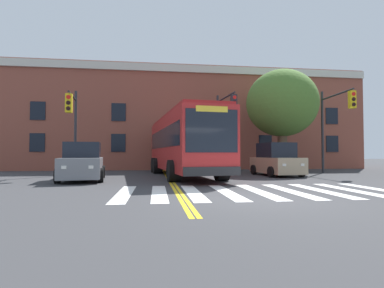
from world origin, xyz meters
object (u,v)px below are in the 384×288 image
object	(u,v)px
city_bus	(183,144)
traffic_light_near_corner	(334,116)
car_grey_near_lane	(83,163)
car_tan_far_lane	(276,161)
street_tree_curbside_large	(282,104)
traffic_light_far_corner	(73,118)
traffic_light_overhead	(224,118)

from	to	relation	value
city_bus	traffic_light_near_corner	size ratio (longest dim) A/B	2.06
car_grey_near_lane	car_tan_far_lane	size ratio (longest dim) A/B	1.15
traffic_light_near_corner	street_tree_curbside_large	bearing A→B (deg)	137.01
car_tan_far_lane	traffic_light_far_corner	size ratio (longest dim) A/B	0.77
car_grey_near_lane	traffic_light_overhead	xyz separation A→B (m)	(8.05, 3.98, 2.79)
car_grey_near_lane	traffic_light_overhead	bearing A→B (deg)	26.28
car_tan_far_lane	city_bus	bearing A→B (deg)	175.78
traffic_light_near_corner	traffic_light_far_corner	world-z (taller)	traffic_light_near_corner
city_bus	car_tan_far_lane	distance (m)	5.61
car_tan_far_lane	traffic_light_overhead	world-z (taller)	traffic_light_overhead
city_bus	street_tree_curbside_large	bearing A→B (deg)	19.22
car_tan_far_lane	traffic_light_overhead	distance (m)	4.41
traffic_light_far_corner	traffic_light_overhead	world-z (taller)	traffic_light_overhead
city_bus	street_tree_curbside_large	distance (m)	8.19
car_tan_far_lane	street_tree_curbside_large	world-z (taller)	street_tree_curbside_large
car_grey_near_lane	traffic_light_near_corner	size ratio (longest dim) A/B	0.82
traffic_light_overhead	traffic_light_near_corner	bearing A→B (deg)	-13.48
city_bus	traffic_light_overhead	distance (m)	3.88
traffic_light_near_corner	traffic_light_overhead	size ratio (longest dim) A/B	1.02
car_tan_far_lane	car_grey_near_lane	bearing A→B (deg)	-170.90
car_tan_far_lane	traffic_light_far_corner	xyz separation A→B (m)	(-11.81, 0.93, 2.47)
city_bus	traffic_light_near_corner	bearing A→B (deg)	1.47
car_grey_near_lane	car_tan_far_lane	bearing A→B (deg)	9.10
car_grey_near_lane	traffic_light_near_corner	world-z (taller)	traffic_light_near_corner
car_grey_near_lane	traffic_light_near_corner	xyz separation A→B (m)	(14.80, 2.36, 2.83)
car_grey_near_lane	city_bus	bearing A→B (deg)	22.33
traffic_light_far_corner	street_tree_curbside_large	world-z (taller)	street_tree_curbside_large
traffic_light_near_corner	car_tan_far_lane	bearing A→B (deg)	-171.05
city_bus	traffic_light_far_corner	xyz separation A→B (m)	(-6.30, 0.52, 1.46)
city_bus	car_grey_near_lane	size ratio (longest dim) A/B	2.51
car_tan_far_lane	traffic_light_near_corner	xyz separation A→B (m)	(4.16, 0.65, 2.79)
traffic_light_far_corner	traffic_light_overhead	size ratio (longest dim) A/B	0.95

